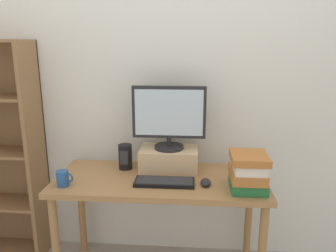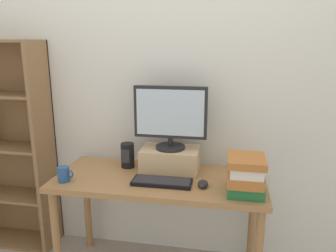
{
  "view_description": "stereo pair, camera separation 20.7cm",
  "coord_description": "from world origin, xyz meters",
  "px_view_note": "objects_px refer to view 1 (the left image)",
  "views": [
    {
      "loc": [
        0.2,
        -1.94,
        1.56
      ],
      "look_at": [
        0.05,
        0.06,
        1.06
      ],
      "focal_mm": 35.0,
      "sensor_mm": 36.0,
      "label": 1
    },
    {
      "loc": [
        0.41,
        -1.92,
        1.56
      ],
      "look_at": [
        0.05,
        0.06,
        1.06
      ],
      "focal_mm": 35.0,
      "sensor_mm": 36.0,
      "label": 2
    }
  ],
  "objects_px": {
    "computer_monitor": "(169,116)",
    "book_stack": "(248,172)",
    "computer_mouse": "(206,182)",
    "desk": "(160,191)",
    "coffee_mug": "(63,178)",
    "keyboard": "(165,182)",
    "desk_speaker": "(125,157)",
    "riser_box": "(169,159)"
  },
  "relations": [
    {
      "from": "computer_monitor",
      "to": "book_stack",
      "type": "height_order",
      "value": "computer_monitor"
    },
    {
      "from": "computer_mouse",
      "to": "book_stack",
      "type": "bearing_deg",
      "value": -10.16
    },
    {
      "from": "desk",
      "to": "coffee_mug",
      "type": "height_order",
      "value": "coffee_mug"
    },
    {
      "from": "keyboard",
      "to": "coffee_mug",
      "type": "height_order",
      "value": "coffee_mug"
    },
    {
      "from": "computer_monitor",
      "to": "desk_speaker",
      "type": "distance_m",
      "value": 0.42
    },
    {
      "from": "desk_speaker",
      "to": "desk",
      "type": "bearing_deg",
      "value": -29.14
    },
    {
      "from": "desk",
      "to": "keyboard",
      "type": "height_order",
      "value": "keyboard"
    },
    {
      "from": "computer_mouse",
      "to": "desk_speaker",
      "type": "xyz_separation_m",
      "value": [
        -0.54,
        0.23,
        0.07
      ]
    },
    {
      "from": "coffee_mug",
      "to": "computer_monitor",
      "type": "bearing_deg",
      "value": 26.71
    },
    {
      "from": "computer_mouse",
      "to": "riser_box",
      "type": "bearing_deg",
      "value": 135.64
    },
    {
      "from": "keyboard",
      "to": "coffee_mug",
      "type": "xyz_separation_m",
      "value": [
        -0.61,
        -0.07,
        0.04
      ]
    },
    {
      "from": "desk",
      "to": "book_stack",
      "type": "height_order",
      "value": "book_stack"
    },
    {
      "from": "desk_speaker",
      "to": "computer_mouse",
      "type": "bearing_deg",
      "value": -23.24
    },
    {
      "from": "computer_mouse",
      "to": "coffee_mug",
      "type": "distance_m",
      "value": 0.86
    },
    {
      "from": "desk",
      "to": "computer_monitor",
      "type": "xyz_separation_m",
      "value": [
        0.05,
        0.14,
        0.46
      ]
    },
    {
      "from": "desk",
      "to": "computer_monitor",
      "type": "height_order",
      "value": "computer_monitor"
    },
    {
      "from": "desk",
      "to": "computer_mouse",
      "type": "xyz_separation_m",
      "value": [
        0.29,
        -0.09,
        0.11
      ]
    },
    {
      "from": "computer_monitor",
      "to": "desk_speaker",
      "type": "xyz_separation_m",
      "value": [
        -0.3,
        -0.0,
        -0.29
      ]
    },
    {
      "from": "desk",
      "to": "desk_speaker",
      "type": "height_order",
      "value": "desk_speaker"
    },
    {
      "from": "computer_monitor",
      "to": "riser_box",
      "type": "bearing_deg",
      "value": 90.0
    },
    {
      "from": "desk_speaker",
      "to": "keyboard",
      "type": "bearing_deg",
      "value": -38.88
    },
    {
      "from": "book_stack",
      "to": "coffee_mug",
      "type": "xyz_separation_m",
      "value": [
        -1.1,
        -0.03,
        -0.06
      ]
    },
    {
      "from": "keyboard",
      "to": "desk_speaker",
      "type": "distance_m",
      "value": 0.38
    },
    {
      "from": "book_stack",
      "to": "coffee_mug",
      "type": "relative_size",
      "value": 2.51
    },
    {
      "from": "riser_box",
      "to": "computer_monitor",
      "type": "relative_size",
      "value": 0.8
    },
    {
      "from": "computer_monitor",
      "to": "keyboard",
      "type": "xyz_separation_m",
      "value": [
        -0.01,
        -0.24,
        -0.36
      ]
    },
    {
      "from": "desk",
      "to": "desk_speaker",
      "type": "xyz_separation_m",
      "value": [
        -0.25,
        0.14,
        0.18
      ]
    },
    {
      "from": "computer_mouse",
      "to": "coffee_mug",
      "type": "bearing_deg",
      "value": -174.92
    },
    {
      "from": "riser_box",
      "to": "coffee_mug",
      "type": "relative_size",
      "value": 3.71
    },
    {
      "from": "desk",
      "to": "computer_mouse",
      "type": "height_order",
      "value": "computer_mouse"
    },
    {
      "from": "computer_mouse",
      "to": "desk_speaker",
      "type": "relative_size",
      "value": 0.61
    },
    {
      "from": "desk",
      "to": "book_stack",
      "type": "distance_m",
      "value": 0.58
    },
    {
      "from": "desk",
      "to": "computer_monitor",
      "type": "relative_size",
      "value": 2.78
    },
    {
      "from": "computer_mouse",
      "to": "keyboard",
      "type": "bearing_deg",
      "value": -179.57
    },
    {
      "from": "desk",
      "to": "coffee_mug",
      "type": "relative_size",
      "value": 12.9
    },
    {
      "from": "book_stack",
      "to": "desk_speaker",
      "type": "bearing_deg",
      "value": 160.61
    },
    {
      "from": "book_stack",
      "to": "coffee_mug",
      "type": "height_order",
      "value": "book_stack"
    },
    {
      "from": "desk",
      "to": "book_stack",
      "type": "relative_size",
      "value": 5.14
    },
    {
      "from": "computer_monitor",
      "to": "coffee_mug",
      "type": "bearing_deg",
      "value": -153.29
    },
    {
      "from": "book_stack",
      "to": "computer_mouse",
      "type": "bearing_deg",
      "value": 169.84
    },
    {
      "from": "book_stack",
      "to": "keyboard",
      "type": "bearing_deg",
      "value": 175.18
    },
    {
      "from": "keyboard",
      "to": "riser_box",
      "type": "bearing_deg",
      "value": 87.69
    }
  ]
}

